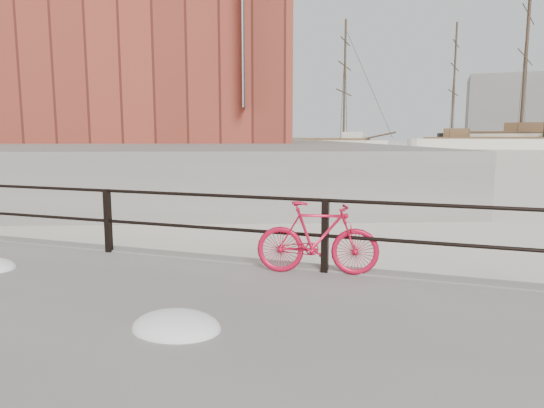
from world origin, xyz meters
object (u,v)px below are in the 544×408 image
Objects in this scene: schooner_left at (305,150)px; workboat_far at (174,154)px; schooner_mid at (495,149)px; bicycle at (318,238)px; workboat_near at (142,164)px.

workboat_far is (-10.45, -20.82, 0.00)m from schooner_left.
schooner_mid reaches higher than workboat_far.
bicycle is 85.77m from schooner_mid.
workboat_near is at bearing -109.61° from schooner_mid.
bicycle is 53.47m from workboat_far.
schooner_left is at bearing 50.59° from workboat_far.
schooner_mid is 34.37m from schooner_left.
schooner_mid is 3.24× the size of workboat_far.
bicycle is 0.12× the size of workboat_near.
schooner_left is (-18.34, 65.87, -0.84)m from bicycle.
workboat_near is (-2.12, -39.80, 0.00)m from schooner_left.
workboat_near is at bearing -79.07° from workboat_far.
workboat_far is at bearing -117.12° from schooner_left.
schooner_left reaches higher than bicycle.
bicycle is at bearing -70.18° from workboat_far.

